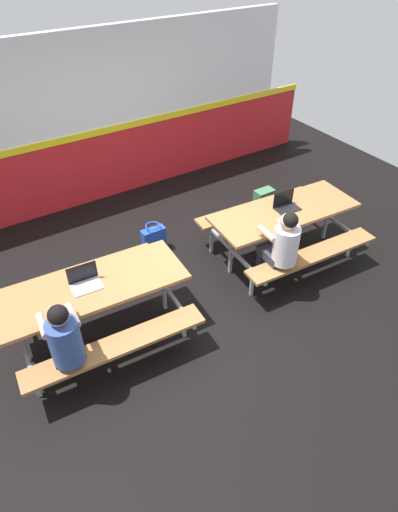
% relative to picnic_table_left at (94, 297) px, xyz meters
% --- Properties ---
extents(ground_plane, '(10.00, 10.00, 0.02)m').
position_rel_picnic_table_left_xyz_m(ground_plane, '(1.35, 0.18, -0.59)').
color(ground_plane, black).
extents(accent_backdrop, '(8.00, 0.14, 2.60)m').
position_rel_picnic_table_left_xyz_m(accent_backdrop, '(1.35, 2.85, 0.67)').
color(accent_backdrop, red).
rests_on(accent_backdrop, ground).
extents(picnic_table_left, '(2.05, 1.68, 0.74)m').
position_rel_picnic_table_left_xyz_m(picnic_table_left, '(0.00, 0.00, 0.00)').
color(picnic_table_left, '#9E6B3D').
rests_on(picnic_table_left, ground).
extents(picnic_table_right, '(2.05, 1.68, 0.74)m').
position_rel_picnic_table_left_xyz_m(picnic_table_right, '(2.70, 0.01, 0.00)').
color(picnic_table_right, '#9E6B3D').
rests_on(picnic_table_right, ground).
extents(student_nearer, '(0.38, 0.53, 1.21)m').
position_rel_picnic_table_left_xyz_m(student_nearer, '(-0.49, -0.52, 0.13)').
color(student_nearer, '#2D2D38').
rests_on(student_nearer, ground).
extents(student_further, '(0.38, 0.53, 1.21)m').
position_rel_picnic_table_left_xyz_m(student_further, '(2.19, -0.51, 0.13)').
color(student_further, '#2D2D38').
rests_on(student_further, ground).
extents(laptop_silver, '(0.33, 0.24, 0.22)m').
position_rel_picnic_table_left_xyz_m(laptop_silver, '(-0.05, 0.04, 0.21)').
color(laptop_silver, silver).
rests_on(laptop_silver, picnic_table_left).
extents(laptop_dark, '(0.33, 0.24, 0.22)m').
position_rel_picnic_table_left_xyz_m(laptop_dark, '(2.74, 0.05, 0.21)').
color(laptop_dark, black).
rests_on(laptop_dark, picnic_table_right).
extents(backpack_dark, '(0.30, 0.22, 0.44)m').
position_rel_picnic_table_left_xyz_m(backpack_dark, '(3.16, 0.95, -0.36)').
color(backpack_dark, '#3F724C').
rests_on(backpack_dark, ground).
extents(tote_bag_bright, '(0.34, 0.21, 0.43)m').
position_rel_picnic_table_left_xyz_m(tote_bag_bright, '(1.26, 1.05, -0.38)').
color(tote_bag_bright, '#1E47B2').
rests_on(tote_bag_bright, ground).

